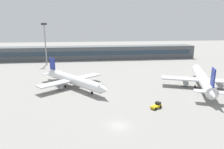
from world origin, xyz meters
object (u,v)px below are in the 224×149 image
at_px(airplane_near, 202,78).
at_px(airplane_mid, 73,80).
at_px(baggage_tug_yellow, 157,105).
at_px(floodlight_tower_west, 45,41).

bearing_deg(airplane_near, airplane_mid, 173.80).
bearing_deg(airplane_mid, baggage_tug_yellow, -42.94).
height_order(airplane_near, airplane_mid, airplane_near).
xyz_separation_m(airplane_mid, baggage_tug_yellow, (25.61, -23.83, -2.20)).
distance_m(airplane_mid, baggage_tug_yellow, 35.05).
relative_size(airplane_near, floodlight_tower_west, 1.73).
relative_size(airplane_near, airplane_mid, 1.28).
xyz_separation_m(airplane_near, baggage_tug_yellow, (-24.81, -18.35, -2.57)).
height_order(airplane_near, baggage_tug_yellow, airplane_near).
distance_m(airplane_near, floodlight_tower_west, 89.07).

